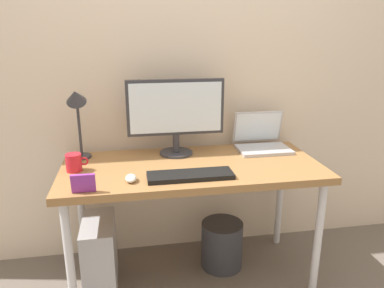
% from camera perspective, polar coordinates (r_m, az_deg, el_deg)
% --- Properties ---
extents(ground_plane, '(6.00, 6.00, 0.00)m').
position_cam_1_polar(ground_plane, '(2.44, 0.00, -19.46)').
color(ground_plane, '#665B51').
extents(back_wall, '(4.40, 0.04, 2.60)m').
position_cam_1_polar(back_wall, '(2.35, -1.68, 13.36)').
color(back_wall, beige).
rests_on(back_wall, ground_plane).
extents(desk, '(1.44, 0.66, 0.73)m').
position_cam_1_polar(desk, '(2.11, 0.00, -4.81)').
color(desk, olive).
rests_on(desk, ground_plane).
extents(monitor, '(0.57, 0.20, 0.45)m').
position_cam_1_polar(monitor, '(2.19, -2.51, 4.92)').
color(monitor, '#333338').
rests_on(monitor, desk).
extents(laptop, '(0.32, 0.27, 0.23)m').
position_cam_1_polar(laptop, '(2.39, 10.56, 0.65)').
color(laptop, '#B2B2B7').
rests_on(laptop, desk).
extents(desk_lamp, '(0.11, 0.16, 0.44)m').
position_cam_1_polar(desk_lamp, '(2.18, -17.28, 5.37)').
color(desk_lamp, '#333338').
rests_on(desk_lamp, desk).
extents(keyboard, '(0.44, 0.14, 0.02)m').
position_cam_1_polar(keyboard, '(1.90, -0.26, -4.83)').
color(keyboard, black).
rests_on(keyboard, desk).
extents(mouse, '(0.06, 0.09, 0.03)m').
position_cam_1_polar(mouse, '(1.88, -9.36, -5.20)').
color(mouse, silver).
rests_on(mouse, desk).
extents(coffee_mug, '(0.12, 0.08, 0.10)m').
position_cam_1_polar(coffee_mug, '(2.07, -17.66, -2.73)').
color(coffee_mug, red).
rests_on(coffee_mug, desk).
extents(photo_frame, '(0.11, 0.03, 0.09)m').
position_cam_1_polar(photo_frame, '(1.79, -16.36, -5.79)').
color(photo_frame, purple).
rests_on(photo_frame, desk).
extents(computer_tower, '(0.18, 0.36, 0.42)m').
position_cam_1_polar(computer_tower, '(2.31, -13.94, -16.09)').
color(computer_tower, '#B2B2B7').
rests_on(computer_tower, ground_plane).
extents(wastebasket, '(0.26, 0.26, 0.30)m').
position_cam_1_polar(wastebasket, '(2.45, 4.61, -15.12)').
color(wastebasket, '#333338').
rests_on(wastebasket, ground_plane).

